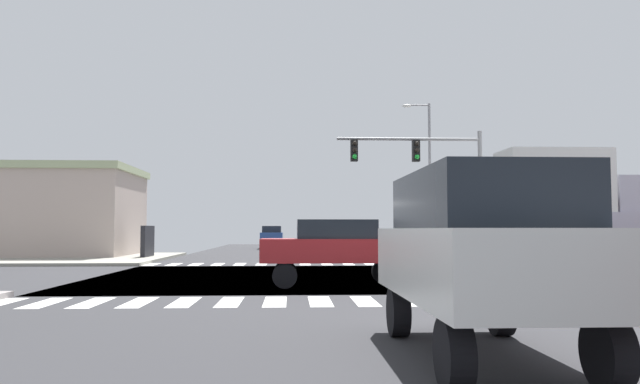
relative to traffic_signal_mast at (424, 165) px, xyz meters
name	(u,v)px	position (x,y,z in m)	size (l,w,h in m)	color
ground	(303,277)	(-5.77, -6.96, -4.62)	(90.00, 90.00, 0.05)	#2E2E31
sidewalk_corner_ne	(535,257)	(7.23, 5.04, -4.53)	(12.00, 12.00, 0.14)	gray
sidewalk_corner_nw	(53,258)	(-18.77, 5.04, -4.53)	(12.00, 12.00, 0.14)	gray
crosswalk_near	(298,302)	(-6.02, -14.26, -4.60)	(13.50, 2.00, 0.01)	silver
crosswalk_far	(294,264)	(-6.02, 0.34, -4.60)	(13.50, 2.00, 0.01)	silver
traffic_signal_mast	(424,165)	(0.00, 0.00, 0.00)	(6.84, 0.55, 6.21)	gray
street_lamp	(426,166)	(2.13, 8.90, 0.90)	(1.78, 0.32, 9.37)	gray
bank_building	(20,212)	(-21.79, 7.90, -1.99)	(14.59, 7.39, 5.21)	#B7A398
sedan_nearside_1	(272,235)	(-7.77, 23.28, -3.48)	(1.80, 4.30, 1.88)	black
sedan_queued_3	(336,246)	(-4.87, -10.46, -3.48)	(4.30, 1.80, 1.88)	black
box_truck_leading_1	(574,206)	(5.45, -3.46, -2.03)	(7.20, 2.40, 4.85)	black
suv_trailing_2	(481,246)	(-3.77, -20.28, -3.21)	(1.96, 4.60, 2.34)	black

